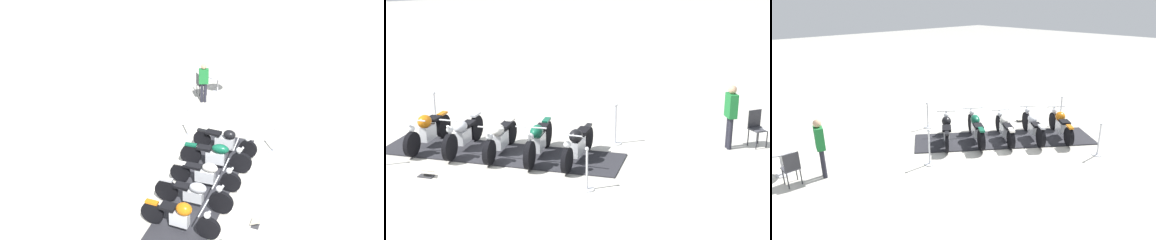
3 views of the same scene
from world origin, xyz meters
TOP-DOWN VIEW (x-y plane):
  - ground_plane at (0.00, 0.00)m, footprint 80.00×80.00m
  - display_platform at (0.00, 0.00)m, footprint 5.07×6.00m
  - motorcycle_copper at (-1.21, -1.67)m, footprint 1.81×1.48m
  - motorcycle_chrome at (-0.59, -0.84)m, footprint 1.93×1.45m
  - motorcycle_cream at (0.02, -0.01)m, footprint 1.88×1.37m
  - motorcycle_forest at (0.65, 0.80)m, footprint 2.02×1.39m
  - motorcycle_black at (1.26, 1.62)m, footprint 1.81×1.55m
  - stanchion_left_front at (-2.87, -1.20)m, footprint 0.33×0.33m
  - stanchion_right_rear at (2.87, 1.20)m, footprint 0.34×0.34m
  - stanchion_left_rear at (0.36, 3.09)m, footprint 0.35×0.35m
  - info_placard at (0.78, -2.00)m, footprint 0.41×0.42m
  - cafe_chair_near_table at (1.91, 6.50)m, footprint 0.41×0.41m
  - bystander_person at (1.80, 5.71)m, footprint 0.44×0.32m

SIDE VIEW (x-z plane):
  - ground_plane at x=0.00m, z-range 0.00..0.00m
  - display_platform at x=0.00m, z-range 0.00..0.03m
  - info_placard at x=0.78m, z-range -0.04..0.18m
  - stanchion_right_rear at x=2.87m, z-range -0.20..0.81m
  - stanchion_left_rear at x=0.36m, z-range -0.22..0.92m
  - stanchion_left_front at x=-2.87m, z-range -0.19..0.90m
  - motorcycle_cream at x=0.02m, z-range 0.00..0.91m
  - motorcycle_chrome at x=-0.59m, z-range -0.02..0.99m
  - motorcycle_black at x=1.26m, z-range 0.03..0.95m
  - motorcycle_copper at x=-1.21m, z-range 0.03..0.97m
  - motorcycle_forest at x=0.65m, z-range 0.00..1.01m
  - cafe_chair_near_table at x=1.91m, z-range 0.07..1.04m
  - bystander_person at x=1.80m, z-range 0.17..1.88m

